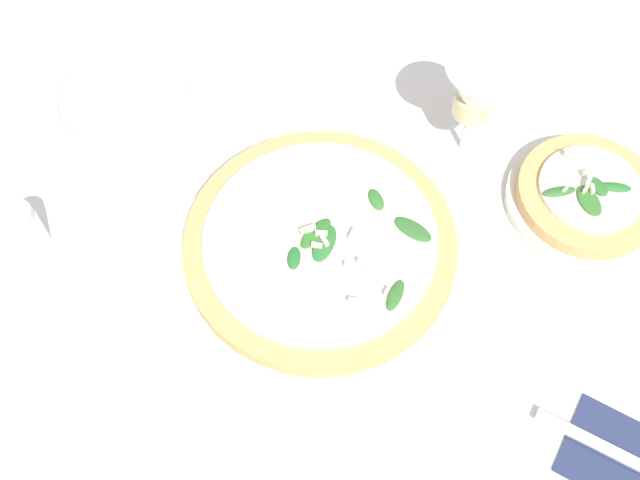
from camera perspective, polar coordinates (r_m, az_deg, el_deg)
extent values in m
plane|color=silver|center=(0.85, 1.18, 0.17)|extent=(6.00, 6.00, 0.00)
cylinder|color=silver|center=(0.83, 0.00, -0.82)|extent=(0.32, 0.32, 0.01)
cylinder|color=tan|center=(0.82, 0.00, -0.31)|extent=(0.30, 0.30, 0.02)
cylinder|color=silver|center=(0.81, 0.00, 0.11)|extent=(0.26, 0.26, 0.01)
ellipsoid|color=#296C2D|center=(0.80, 0.08, -0.16)|extent=(0.03, 0.05, 0.01)
ellipsoid|color=#2D6D25|center=(0.81, -0.32, 0.51)|extent=(0.03, 0.05, 0.01)
ellipsoid|color=#326A2C|center=(0.82, 7.09, 0.81)|extent=(0.05, 0.03, 0.01)
ellipsoid|color=#34712D|center=(0.83, 4.31, 3.09)|extent=(0.03, 0.03, 0.01)
ellipsoid|color=#266B2C|center=(0.79, -2.00, -1.39)|extent=(0.02, 0.03, 0.01)
ellipsoid|color=#34692C|center=(0.78, 5.76, -4.22)|extent=(0.01, 0.04, 0.01)
cube|color=#EFE5C6|center=(0.77, 5.13, -3.90)|extent=(0.00, 0.01, 0.00)
cube|color=#EFE5C6|center=(0.80, -0.81, 0.86)|extent=(0.01, 0.01, 0.01)
cube|color=#EFE5C6|center=(0.80, -1.06, 0.76)|extent=(0.01, 0.01, 0.01)
cube|color=#EFE5C6|center=(0.80, 2.51, 0.48)|extent=(0.00, 0.01, 0.01)
cube|color=#EFE5C6|center=(0.76, 2.62, -4.66)|extent=(0.01, 0.01, 0.01)
cube|color=#EFE5C6|center=(0.78, 2.27, -2.00)|extent=(0.01, 0.00, 0.01)
cube|color=#EFE5C6|center=(0.80, 0.10, 0.50)|extent=(0.01, 0.01, 0.01)
cube|color=#EFE5C6|center=(0.78, 3.27, -1.81)|extent=(0.01, 0.01, 0.01)
cube|color=#EFE5C6|center=(0.80, 0.22, -0.02)|extent=(0.01, 0.01, 0.01)
cube|color=#EFE5C6|center=(0.79, -0.25, -0.40)|extent=(0.01, 0.01, 0.01)
cylinder|color=silver|center=(0.92, 19.46, 2.76)|extent=(0.18, 0.18, 0.01)
cylinder|color=tan|center=(0.91, 19.73, 3.27)|extent=(0.16, 0.16, 0.02)
cylinder|color=silver|center=(0.90, 19.96, 3.69)|extent=(0.12, 0.12, 0.01)
ellipsoid|color=#32672D|center=(0.88, 17.76, 3.54)|extent=(0.04, 0.03, 0.01)
ellipsoid|color=#2F692D|center=(0.90, 20.45, 3.85)|extent=(0.03, 0.03, 0.01)
ellipsoid|color=#296F2A|center=(0.90, 21.60, 3.77)|extent=(0.04, 0.02, 0.01)
ellipsoid|color=#346F29|center=(0.88, 19.83, 2.84)|extent=(0.04, 0.05, 0.01)
cube|color=#EFE5C6|center=(0.89, 20.03, 3.68)|extent=(0.01, 0.01, 0.01)
cube|color=#EFE5C6|center=(0.89, 19.79, 4.25)|extent=(0.01, 0.01, 0.01)
cube|color=#EFE5C6|center=(0.88, 19.59, 3.65)|extent=(0.01, 0.01, 0.01)
cube|color=#EFE5C6|center=(0.90, 19.70, 4.88)|extent=(0.01, 0.01, 0.01)
cube|color=#EFE5C6|center=(0.91, 18.58, 6.22)|extent=(0.01, 0.01, 0.01)
cube|color=#EFE5C6|center=(0.88, 18.16, 3.67)|extent=(0.01, 0.01, 0.00)
cylinder|color=white|center=(0.93, 10.72, 6.98)|extent=(0.07, 0.07, 0.00)
cylinder|color=white|center=(0.91, 11.05, 8.19)|extent=(0.01, 0.01, 0.06)
cone|color=white|center=(0.86, 11.83, 11.00)|extent=(0.08, 0.08, 0.08)
cylinder|color=beige|center=(0.87, 11.58, 10.11)|extent=(0.04, 0.04, 0.03)
cube|color=navy|center=(0.81, 22.84, -15.52)|extent=(0.14, 0.10, 0.01)
cube|color=silver|center=(0.80, 20.81, -14.55)|extent=(0.14, 0.02, 0.00)
cylinder|color=silver|center=(0.99, -14.67, 10.39)|extent=(0.18, 0.18, 0.01)
torus|color=silver|center=(0.99, -14.77, 10.69)|extent=(0.18, 0.18, 0.01)
cylinder|color=silver|center=(0.88, -21.27, 0.68)|extent=(0.03, 0.03, 0.06)
cylinder|color=#B7B7BF|center=(0.86, -21.98, 1.82)|extent=(0.03, 0.03, 0.01)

